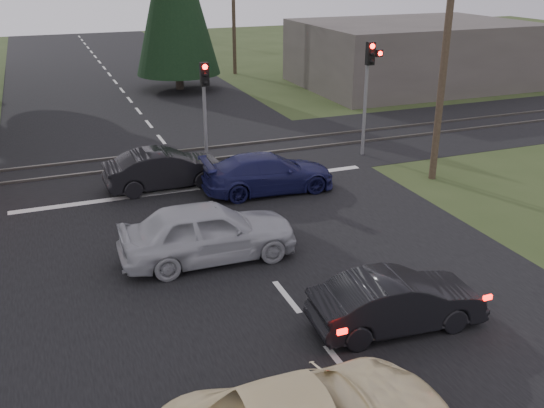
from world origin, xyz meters
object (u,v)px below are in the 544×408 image
utility_pole_mid (233,5)px  silver_car (208,232)px  dark_hatchback (397,302)px  blue_sedan (268,173)px  utility_pole_near (445,52)px  traffic_signal_center (205,96)px  dark_car_far (165,169)px  traffic_signal_right (369,77)px

utility_pole_mid → silver_car: bearing=-109.6°
dark_hatchback → blue_sedan: (0.42, 9.09, 0.03)m
utility_pole_near → dark_hatchback: 11.27m
traffic_signal_center → dark_car_far: traffic_signal_center is taller
dark_hatchback → dark_car_far: (-2.92, 10.80, 0.06)m
utility_pole_near → traffic_signal_center: bearing=148.0°
utility_pole_mid → dark_hatchback: (-6.71, -32.09, -4.07)m
utility_pole_mid → dark_car_far: 23.71m
dark_hatchback → utility_pole_near: bearing=-35.2°
utility_pole_mid → traffic_signal_right: bearing=-92.7°
utility_pole_near → dark_car_far: bearing=164.3°
dark_car_far → traffic_signal_center: bearing=-49.2°
traffic_signal_center → silver_car: bearing=-105.5°
dark_car_far → silver_car: bearing=177.1°
traffic_signal_right → dark_hatchback: bearing=-116.5°
dark_car_far → blue_sedan: bearing=-119.0°
utility_pole_near → silver_car: utility_pole_near is taller
traffic_signal_center → dark_hatchback: size_ratio=1.04×
traffic_signal_center → utility_pole_near: size_ratio=0.46×
utility_pole_mid → dark_hatchback: 33.04m
traffic_signal_right → dark_car_far: 9.09m
traffic_signal_right → silver_car: size_ratio=0.97×
utility_pole_near → dark_car_far: size_ratio=2.10×
traffic_signal_right → utility_pole_mid: (0.95, 20.53, 1.41)m
utility_pole_mid → silver_car: utility_pole_mid is taller
utility_pole_near → dark_car_far: 10.78m
traffic_signal_right → blue_sedan: bearing=-155.1°
dark_hatchback → silver_car: 5.65m
utility_pole_near → traffic_signal_right: bearing=105.3°
dark_hatchback → blue_sedan: size_ratio=0.84×
utility_pole_mid → silver_car: 29.25m
traffic_signal_right → silver_car: 11.36m
utility_pole_mid → silver_car: (-9.72, -27.31, -3.90)m
dark_hatchback → silver_car: size_ratio=0.81×
traffic_signal_right → dark_car_far: (-8.68, -0.77, -2.61)m
traffic_signal_right → dark_car_far: size_ratio=1.10×
traffic_signal_right → utility_pole_mid: utility_pole_mid is taller
utility_pole_near → silver_car: bearing=-161.2°
traffic_signal_right → traffic_signal_center: bearing=169.6°
traffic_signal_center → dark_hatchback: (0.79, -12.77, -2.15)m
dark_hatchback → dark_car_far: dark_car_far is taller
traffic_signal_center → utility_pole_mid: (7.50, 19.32, 1.92)m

